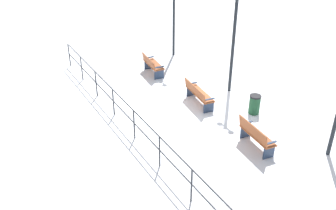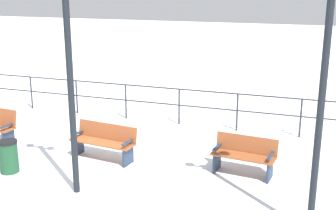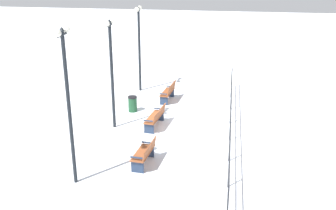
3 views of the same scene
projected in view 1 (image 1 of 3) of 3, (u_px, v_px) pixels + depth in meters
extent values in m
plane|color=white|center=(197.00, 104.00, 15.61)|extent=(80.00, 80.00, 0.00)
cube|color=brown|center=(258.00, 135.00, 12.82)|extent=(0.60, 1.55, 0.04)
cube|color=brown|center=(253.00, 131.00, 12.62)|extent=(0.27, 1.52, 0.46)
cube|color=#23334C|center=(269.00, 152.00, 12.42)|extent=(0.41, 0.09, 0.47)
cube|color=#23334C|center=(246.00, 131.00, 13.46)|extent=(0.41, 0.09, 0.47)
cube|color=#23334C|center=(271.00, 143.00, 12.25)|extent=(0.41, 0.11, 0.04)
cube|color=#23334C|center=(247.00, 123.00, 13.29)|extent=(0.41, 0.11, 0.04)
cube|color=brown|center=(200.00, 94.00, 15.43)|extent=(0.68, 1.73, 0.04)
cube|color=brown|center=(195.00, 90.00, 15.24)|extent=(0.30, 1.69, 0.39)
cube|color=#23334C|center=(209.00, 107.00, 14.94)|extent=(0.44, 0.10, 0.45)
cube|color=#23334C|center=(191.00, 91.00, 16.13)|extent=(0.44, 0.10, 0.45)
cube|color=#23334C|center=(210.00, 99.00, 14.78)|extent=(0.44, 0.12, 0.04)
cube|color=#23334C|center=(192.00, 83.00, 15.97)|extent=(0.44, 0.12, 0.04)
cube|color=brown|center=(154.00, 65.00, 17.90)|extent=(0.65, 1.48, 0.04)
cube|color=brown|center=(149.00, 61.00, 17.71)|extent=(0.25, 1.44, 0.38)
cube|color=#23334C|center=(159.00, 74.00, 17.53)|extent=(0.46, 0.10, 0.46)
cube|color=#23334C|center=(149.00, 64.00, 18.51)|extent=(0.46, 0.10, 0.46)
cube|color=#23334C|center=(159.00, 67.00, 17.36)|extent=(0.46, 0.12, 0.04)
cube|color=#23334C|center=(149.00, 57.00, 18.34)|extent=(0.46, 0.12, 0.04)
cylinder|color=black|center=(234.00, 39.00, 15.50)|extent=(0.13, 0.13, 4.64)
cylinder|color=black|center=(174.00, 6.00, 18.89)|extent=(0.12, 0.12, 5.11)
cylinder|color=#26282D|center=(191.00, 186.00, 10.54)|extent=(0.05, 0.05, 1.12)
cylinder|color=#26282D|center=(160.00, 152.00, 11.89)|extent=(0.05, 0.05, 1.12)
cylinder|color=#26282D|center=(134.00, 124.00, 13.24)|extent=(0.05, 0.05, 1.12)
cylinder|color=#26282D|center=(113.00, 102.00, 14.60)|extent=(0.05, 0.05, 1.12)
cylinder|color=#26282D|center=(96.00, 84.00, 15.95)|extent=(0.05, 0.05, 1.12)
cylinder|color=#26282D|center=(82.00, 68.00, 17.30)|extent=(0.05, 0.05, 1.12)
cylinder|color=#26282D|center=(69.00, 55.00, 18.65)|extent=(0.05, 0.05, 1.12)
cylinder|color=#26282D|center=(122.00, 99.00, 13.64)|extent=(0.04, 12.57, 0.04)
cylinder|color=#26282D|center=(123.00, 111.00, 13.89)|extent=(0.04, 12.57, 0.04)
cylinder|color=#1E4C2D|center=(254.00, 105.00, 14.83)|extent=(0.42, 0.42, 0.71)
cylinder|color=black|center=(256.00, 96.00, 14.64)|extent=(0.44, 0.44, 0.06)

